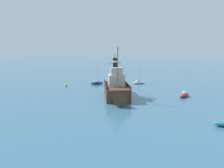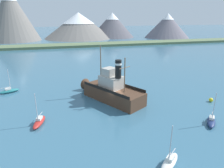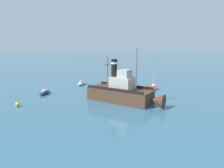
# 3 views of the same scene
# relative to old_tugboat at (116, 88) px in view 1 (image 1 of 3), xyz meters

# --- Properties ---
(ground_plane) EXTENTS (600.00, 600.00, 0.00)m
(ground_plane) POSITION_rel_old_tugboat_xyz_m (-0.06, -2.38, -1.83)
(ground_plane) COLOR #38667F
(old_tugboat) EXTENTS (10.12, 14.16, 9.90)m
(old_tugboat) POSITION_rel_old_tugboat_xyz_m (0.00, 0.00, 0.00)
(old_tugboat) COLOR #4C3323
(old_tugboat) RESTS_ON ground
(sailboat_red) EXTENTS (2.15, 3.96, 4.90)m
(sailboat_red) POSITION_rel_old_tugboat_xyz_m (-12.36, -6.19, -1.40)
(sailboat_red) COLOR #B22823
(sailboat_red) RESTS_ON ground
(sailboat_white) EXTENTS (3.65, 3.24, 4.90)m
(sailboat_white) POSITION_rel_old_tugboat_xyz_m (1.34, -18.68, -1.40)
(sailboat_white) COLOR white
(sailboat_white) RESTS_ON ground
(sailboat_navy) EXTENTS (3.32, 3.59, 4.90)m
(sailboat_navy) POSITION_rel_old_tugboat_xyz_m (11.75, -12.56, -1.40)
(sailboat_navy) COLOR navy
(sailboat_navy) RESTS_ON ground
(mooring_buoy) EXTENTS (0.74, 0.74, 0.74)m
(mooring_buoy) POSITION_rel_old_tugboat_xyz_m (17.35, -5.91, -1.46)
(mooring_buoy) COLOR yellow
(mooring_buoy) RESTS_ON ground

